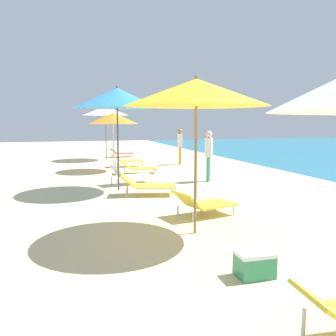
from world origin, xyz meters
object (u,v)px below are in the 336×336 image
(umbrella_third, at_px, (196,93))
(person_walking_mid, at_px, (180,143))
(lounger_fifth_inland, at_px, (138,167))
(person_walking_far, at_px, (209,151))
(lounger_fourth_shoreside, at_px, (131,175))
(cooler_box, at_px, (255,264))
(lounger_third_shoreside, at_px, (204,203))
(umbrella_fourth, at_px, (117,98))
(umbrella_farthest, at_px, (105,111))
(umbrella_fifth, at_px, (113,118))
(lounger_fourth_inland, at_px, (147,184))
(lounger_fifth_shoreside, at_px, (127,160))
(lounger_farthest_shoreside, at_px, (121,153))

(umbrella_third, xyz_separation_m, person_walking_mid, (3.05, 9.98, -1.49))
(lounger_fifth_inland, bearing_deg, person_walking_far, -43.43)
(lounger_fourth_shoreside, bearing_deg, cooler_box, -102.38)
(lounger_third_shoreside, bearing_deg, person_walking_far, 52.70)
(umbrella_fourth, xyz_separation_m, person_walking_mid, (3.75, 5.54, -1.66))
(lounger_third_shoreside, relative_size, lounger_fourth_shoreside, 0.95)
(umbrella_farthest, bearing_deg, umbrella_fifth, -92.82)
(lounger_third_shoreside, xyz_separation_m, umbrella_fourth, (-1.31, 3.37, 2.39))
(lounger_fourth_shoreside, bearing_deg, lounger_fourth_inland, -101.00)
(lounger_third_shoreside, distance_m, cooler_box, 3.07)
(lounger_fourth_inland, bearing_deg, cooler_box, -74.90)
(lounger_fourth_shoreside, height_order, person_walking_far, person_walking_far)
(lounger_fifth_shoreside, bearing_deg, person_walking_mid, 2.47)
(lounger_fourth_inland, relative_size, person_walking_far, 0.95)
(umbrella_third, height_order, lounger_third_shoreside, umbrella_third)
(lounger_fourth_inland, bearing_deg, lounger_farthest_shoreside, 98.23)
(person_walking_mid, bearing_deg, lounger_third_shoreside, -91.08)
(lounger_fifth_inland, relative_size, person_walking_mid, 0.90)
(person_walking_mid, bearing_deg, lounger_fifth_shoreside, -161.97)
(lounger_farthest_shoreside, bearing_deg, person_walking_mid, -69.03)
(umbrella_farthest, distance_m, cooler_box, 15.20)
(person_walking_mid, bearing_deg, lounger_fifth_inland, -121.85)
(umbrella_farthest, relative_size, lounger_farthest_shoreside, 2.06)
(person_walking_far, bearing_deg, umbrella_farthest, 138.45)
(lounger_fourth_inland, bearing_deg, umbrella_fourth, 139.28)
(lounger_third_shoreside, distance_m, lounger_farthest_shoreside, 13.11)
(umbrella_third, relative_size, umbrella_farthest, 0.99)
(lounger_third_shoreside, relative_size, person_walking_mid, 0.84)
(lounger_fourth_shoreside, bearing_deg, lounger_third_shoreside, -94.09)
(lounger_third_shoreside, relative_size, lounger_fifth_shoreside, 1.02)
(umbrella_third, bearing_deg, lounger_fifth_shoreside, 86.93)
(lounger_fourth_shoreside, height_order, person_walking_mid, person_walking_mid)
(umbrella_farthest, bearing_deg, lounger_fourth_inland, -90.28)
(lounger_farthest_shoreside, bearing_deg, cooler_box, -98.50)
(umbrella_farthest, bearing_deg, lounger_farthest_shoreside, 48.67)
(umbrella_fifth, bearing_deg, lounger_fifth_inland, -57.53)
(lounger_third_shoreside, relative_size, person_walking_far, 0.82)
(lounger_farthest_shoreside, relative_size, person_walking_mid, 0.83)
(umbrella_fifth, xyz_separation_m, lounger_fifth_inland, (0.76, -1.19, -1.87))
(umbrella_fifth, distance_m, cooler_box, 10.89)
(lounger_fourth_inland, relative_size, umbrella_fifth, 0.67)
(lounger_fourth_shoreside, bearing_deg, umbrella_farthest, 74.66)
(lounger_fifth_shoreside, relative_size, cooler_box, 2.78)
(lounger_fourth_inland, height_order, lounger_fifth_inland, lounger_fourth_inland)
(lounger_fourth_inland, distance_m, umbrella_fifth, 5.54)
(umbrella_fifth, distance_m, lounger_farthest_shoreside, 5.85)
(lounger_farthest_shoreside, bearing_deg, lounger_fifth_inland, -99.05)
(cooler_box, bearing_deg, person_walking_mid, 76.03)
(lounger_fifth_shoreside, xyz_separation_m, umbrella_farthest, (-0.52, 3.25, 2.23))
(umbrella_farthest, xyz_separation_m, lounger_farthest_shoreside, (0.98, 1.11, -2.29))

